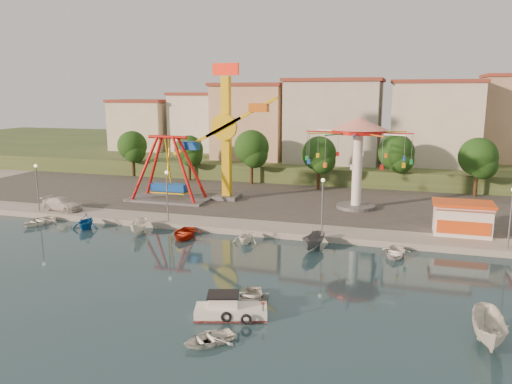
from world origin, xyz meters
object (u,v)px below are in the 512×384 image
at_px(wave_swinger, 358,142).
at_px(van, 62,204).
at_px(cabin_motorboat, 229,310).
at_px(rowboat_a, 251,297).
at_px(kamikaze_tower, 229,137).
at_px(pirate_ship_ride, 169,170).
at_px(skiff, 490,330).

height_order(wave_swinger, van, wave_swinger).
height_order(cabin_motorboat, rowboat_a, cabin_motorboat).
bearing_deg(van, wave_swinger, -63.13).
distance_m(kamikaze_tower, van, 20.74).
relative_size(pirate_ship_ride, rowboat_a, 2.99).
bearing_deg(kamikaze_tower, pirate_ship_ride, -160.05).
bearing_deg(van, skiff, -105.07).
distance_m(pirate_ship_ride, kamikaze_tower, 8.44).
relative_size(rowboat_a, van, 0.67).
height_order(kamikaze_tower, skiff, kamikaze_tower).
distance_m(skiff, van, 45.65).
xyz_separation_m(rowboat_a, van, (-27.54, 16.69, 0.98)).
bearing_deg(rowboat_a, pirate_ship_ride, 114.73).
relative_size(pirate_ship_ride, cabin_motorboat, 2.11).
height_order(kamikaze_tower, van, kamikaze_tower).
height_order(skiff, van, van).
bearing_deg(skiff, van, 158.03).
bearing_deg(wave_swinger, kamikaze_tower, 178.71).
distance_m(wave_swinger, van, 34.09).
relative_size(wave_swinger, van, 2.33).
relative_size(kamikaze_tower, wave_swinger, 1.42).
relative_size(kamikaze_tower, skiff, 3.62).
bearing_deg(rowboat_a, van, 137.26).
height_order(pirate_ship_ride, rowboat_a, pirate_ship_ride).
bearing_deg(cabin_motorboat, skiff, -13.37).
distance_m(wave_swinger, cabin_motorboat, 31.02).
bearing_deg(wave_swinger, pirate_ship_ride, -174.41).
distance_m(cabin_motorboat, rowboat_a, 2.58).
bearing_deg(van, pirate_ship_ride, -39.58).
distance_m(pirate_ship_ride, van, 12.77).
relative_size(kamikaze_tower, van, 3.31).
relative_size(pirate_ship_ride, van, 2.01).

